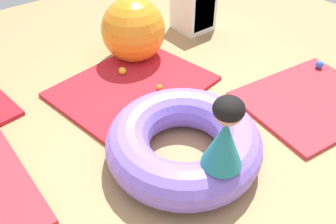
% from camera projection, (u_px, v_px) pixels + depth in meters
% --- Properties ---
extents(ground_plane, '(8.00, 8.00, 0.00)m').
position_uv_depth(ground_plane, '(178.00, 164.00, 2.79)').
color(ground_plane, tan).
extents(gym_mat_near_right, '(1.67, 1.42, 0.04)m').
position_uv_depth(gym_mat_near_right, '(133.00, 86.00, 3.60)').
color(gym_mat_near_right, red).
rests_on(gym_mat_near_right, ground).
extents(gym_mat_far_left, '(1.43, 1.20, 0.04)m').
position_uv_depth(gym_mat_far_left, '(311.00, 101.00, 3.41)').
color(gym_mat_far_left, red).
rests_on(gym_mat_far_left, ground).
extents(inflatable_cushion, '(1.24, 1.24, 0.35)m').
position_uv_depth(inflatable_cushion, '(184.00, 142.00, 2.74)').
color(inflatable_cushion, '#8466E0').
rests_on(inflatable_cushion, ground).
extents(child_in_teal, '(0.40, 0.40, 0.55)m').
position_uv_depth(child_in_teal, '(225.00, 134.00, 2.17)').
color(child_in_teal, teal).
rests_on(child_in_teal, inflatable_cushion).
extents(play_ball_yellow, '(0.08, 0.08, 0.08)m').
position_uv_depth(play_ball_yellow, '(122.00, 71.00, 3.71)').
color(play_ball_yellow, yellow).
rests_on(play_ball_yellow, gym_mat_near_right).
extents(play_ball_orange, '(0.06, 0.06, 0.06)m').
position_uv_depth(play_ball_orange, '(159.00, 87.00, 3.50)').
color(play_ball_orange, orange).
rests_on(play_ball_orange, gym_mat_near_right).
extents(play_ball_blue, '(0.09, 0.09, 0.09)m').
position_uv_depth(play_ball_blue, '(319.00, 65.00, 3.81)').
color(play_ball_blue, blue).
rests_on(play_ball_blue, gym_mat_far_left).
extents(exercise_ball_large, '(0.72, 0.72, 0.72)m').
position_uv_depth(exercise_ball_large, '(133.00, 30.00, 3.85)').
color(exercise_ball_large, orange).
rests_on(exercise_ball_large, ground).
extents(storage_cube, '(0.44, 0.44, 0.56)m').
position_uv_depth(storage_cube, '(195.00, 9.00, 4.49)').
color(storage_cube, white).
rests_on(storage_cube, ground).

